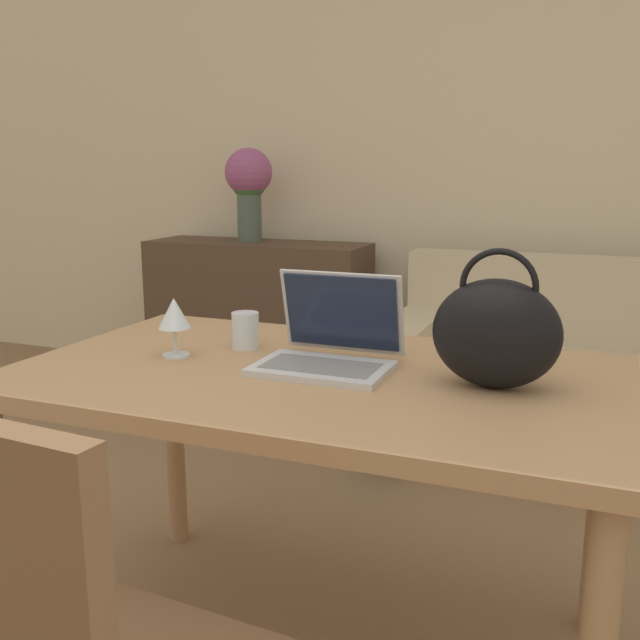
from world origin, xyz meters
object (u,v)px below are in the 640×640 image
couch (598,393)px  drinking_glass (245,330)px  handbag (496,332)px  wine_glass (174,315)px  laptop (331,341)px  flower_vase (249,182)px

couch → drinking_glass: drinking_glass is taller
drinking_glass → handbag: bearing=-9.5°
wine_glass → handbag: size_ratio=0.49×
laptop → handbag: handbag is taller
laptop → wine_glass: bearing=-170.1°
wine_glass → flower_vase: size_ratio=0.30×
wine_glass → drinking_glass: bearing=48.7°
couch → laptop: laptop is taller
couch → wine_glass: 2.01m
laptop → drinking_glass: (-0.27, 0.07, -0.01)m
flower_vase → drinking_glass: bearing=-63.1°
laptop → wine_glass: size_ratio=2.08×
wine_glass → handbag: bearing=2.3°
drinking_glass → wine_glass: wine_glass is taller
laptop → handbag: (0.39, -0.04, 0.06)m
drinking_glass → wine_glass: 0.20m
flower_vase → handbag: bearing=-51.0°
drinking_glass → handbag: size_ratio=0.32×
drinking_glass → flower_vase: flower_vase is taller
couch → flower_vase: size_ratio=3.58×
wine_glass → flower_vase: 2.19m
laptop → flower_vase: size_ratio=0.62×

